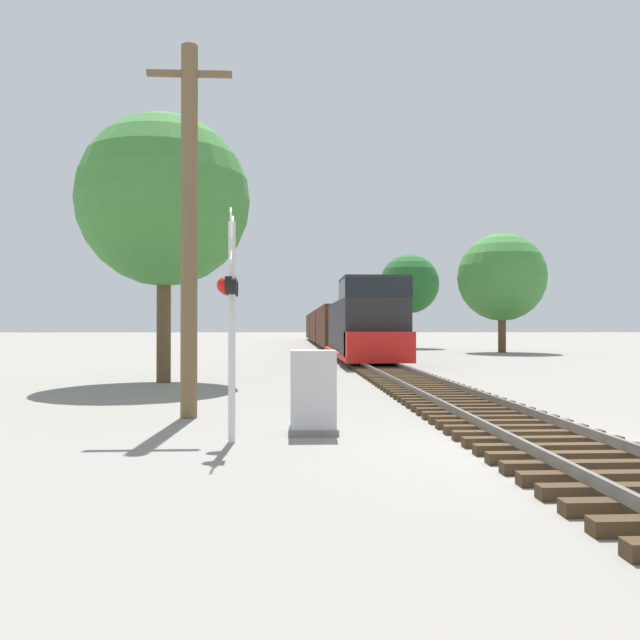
# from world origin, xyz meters

# --- Properties ---
(ground_plane) EXTENTS (400.00, 400.00, 0.00)m
(ground_plane) POSITION_xyz_m (0.00, 0.00, 0.00)
(ground_plane) COLOR gray
(rail_track_bed) EXTENTS (2.60, 160.00, 0.31)m
(rail_track_bed) POSITION_xyz_m (0.00, -0.00, 0.14)
(rail_track_bed) COLOR #42301E
(rail_track_bed) RESTS_ON ground
(freight_train) EXTENTS (3.12, 67.55, 4.29)m
(freight_train) POSITION_xyz_m (0.00, 50.85, 1.90)
(freight_train) COLOR #232326
(freight_train) RESTS_ON ground
(crossing_signal_near) EXTENTS (0.36, 1.01, 3.86)m
(crossing_signal_near) POSITION_xyz_m (-5.06, 0.94, 2.35)
(crossing_signal_near) COLOR silver
(crossing_signal_near) RESTS_ON ground
(relay_cabinet) EXTENTS (0.89, 0.70, 1.51)m
(relay_cabinet) POSITION_xyz_m (-3.64, 1.67, 0.74)
(relay_cabinet) COLOR slate
(relay_cabinet) RESTS_ON ground
(utility_pole) EXTENTS (1.80, 0.35, 7.92)m
(utility_pole) POSITION_xyz_m (-6.19, 3.80, 4.05)
(utility_pole) COLOR brown
(utility_pole) RESTS_ON ground
(tree_far_right) EXTENTS (5.90, 5.90, 9.22)m
(tree_far_right) POSITION_xyz_m (-8.38, 12.16, 6.25)
(tree_far_right) COLOR brown
(tree_far_right) RESTS_ON ground
(tree_mid_background) EXTENTS (6.49, 6.49, 8.84)m
(tree_mid_background) POSITION_xyz_m (11.69, 35.84, 5.58)
(tree_mid_background) COLOR brown
(tree_mid_background) RESTS_ON ground
(tree_deep_background) EXTENTS (5.30, 5.30, 8.42)m
(tree_deep_background) POSITION_xyz_m (6.72, 45.84, 5.75)
(tree_deep_background) COLOR #473521
(tree_deep_background) RESTS_ON ground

